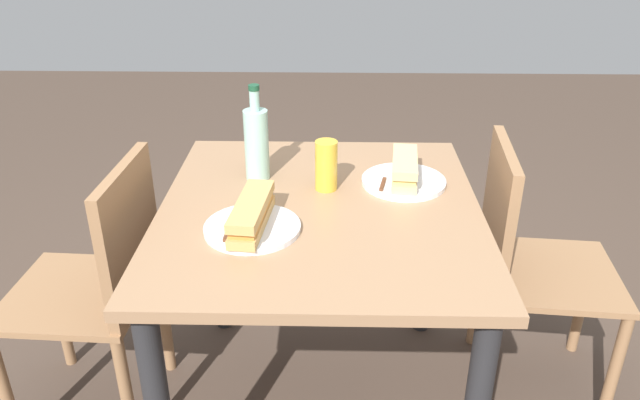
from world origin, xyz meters
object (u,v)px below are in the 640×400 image
object	(u,v)px
plate_near	(252,228)
knife_near	(230,225)
dining_table	(320,245)
knife_far	(384,179)
chair_far	(104,281)
water_bottle	(257,142)
beer_glass	(326,165)
chair_near	(525,259)
baguette_sandwich_far	(405,168)
plate_far	(404,181)
baguette_sandwich_near	(252,213)

from	to	relation	value
plate_near	knife_near	size ratio (longest dim) A/B	1.36
dining_table	knife_far	world-z (taller)	knife_far
chair_far	water_bottle	distance (m)	0.60
chair_far	beer_glass	distance (m)	0.73
chair_near	baguette_sandwich_far	world-z (taller)	chair_near
plate_far	dining_table	bearing A→B (deg)	121.79
beer_glass	dining_table	bearing A→B (deg)	172.34
chair_near	plate_far	bearing A→B (deg)	89.33
plate_far	knife_far	size ratio (longest dim) A/B	1.37
knife_near	water_bottle	bearing A→B (deg)	-6.07
baguette_sandwich_far	knife_far	world-z (taller)	baguette_sandwich_far
chair_far	knife_far	world-z (taller)	chair_far
chair_near	plate_near	world-z (taller)	chair_near
chair_near	plate_near	size ratio (longest dim) A/B	3.44
water_bottle	knife_far	bearing A→B (deg)	-96.05
baguette_sandwich_near	knife_near	world-z (taller)	baguette_sandwich_near
chair_far	beer_glass	size ratio (longest dim) A/B	5.82
baguette_sandwich_near	knife_far	xyz separation A→B (m)	(0.28, -0.35, -0.03)
baguette_sandwich_far	knife_near	bearing A→B (deg)	121.99
dining_table	knife_far	distance (m)	0.27
water_bottle	beer_glass	xyz separation A→B (m)	(-0.07, -0.20, -0.04)
chair_near	chair_far	bearing A→B (deg)	96.74
chair_near	plate_far	distance (m)	0.47
knife_near	plate_near	bearing A→B (deg)	-83.73
dining_table	plate_far	xyz separation A→B (m)	(0.15, -0.24, 0.13)
chair_near	water_bottle	bearing A→B (deg)	87.32
baguette_sandwich_near	water_bottle	xyz separation A→B (m)	(0.32, 0.02, 0.06)
chair_far	baguette_sandwich_far	distance (m)	0.93
chair_near	baguette_sandwich_far	size ratio (longest dim) A/B	3.79
baguette_sandwich_far	water_bottle	size ratio (longest dim) A/B	0.78
dining_table	knife_near	distance (m)	0.30
chair_far	baguette_sandwich_far	bearing A→B (deg)	-80.00
plate_far	knife_far	xyz separation A→B (m)	(-0.01, 0.06, 0.01)
chair_far	baguette_sandwich_far	world-z (taller)	chair_far
baguette_sandwich_near	knife_far	world-z (taller)	baguette_sandwich_near
plate_near	baguette_sandwich_near	world-z (taller)	baguette_sandwich_near
baguette_sandwich_far	water_bottle	world-z (taller)	water_bottle
plate_near	plate_far	xyz separation A→B (m)	(0.28, -0.41, 0.00)
dining_table	chair_far	size ratio (longest dim) A/B	1.13
chair_far	knife_near	distance (m)	0.51
plate_near	knife_far	xyz separation A→B (m)	(0.28, -0.35, 0.01)
knife_far	beer_glass	xyz separation A→B (m)	(-0.03, 0.17, 0.05)
beer_glass	plate_far	bearing A→B (deg)	-80.74
chair_far	plate_far	size ratio (longest dim) A/B	3.44
chair_far	beer_glass	bearing A→B (deg)	-79.74
chair_near	knife_far	bearing A→B (deg)	90.14
knife_near	knife_far	world-z (taller)	same
plate_far	knife_far	bearing A→B (deg)	95.71
baguette_sandwich_near	knife_far	bearing A→B (deg)	-51.69
plate_near	baguette_sandwich_near	size ratio (longest dim) A/B	0.94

